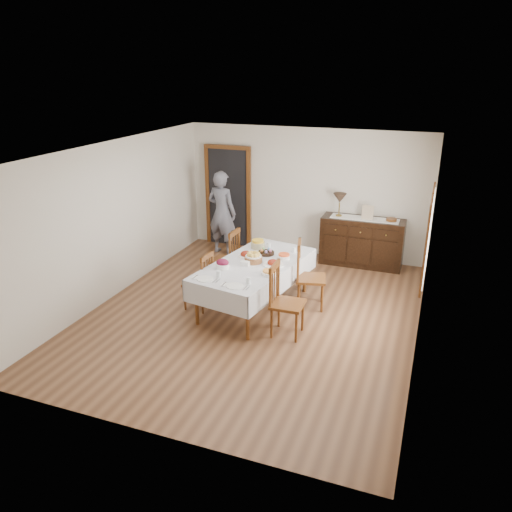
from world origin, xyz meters
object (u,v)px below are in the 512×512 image
(sideboard, at_px, (362,242))
(table_lamp, at_px, (340,199))
(chair_left_near, at_px, (201,281))
(person, at_px, (222,210))
(chair_right_near, at_px, (284,300))
(chair_right_far, at_px, (308,274))
(chair_left_far, at_px, (227,257))
(dining_table, at_px, (255,268))

(sideboard, xyz_separation_m, table_lamp, (-0.49, -0.01, 0.83))
(chair_left_near, xyz_separation_m, person, (-0.74, 2.50, 0.45))
(table_lamp, bearing_deg, chair_left_near, -119.92)
(chair_right_near, bearing_deg, chair_left_near, 76.66)
(chair_left_near, xyz_separation_m, chair_right_far, (1.59, 0.67, 0.08))
(sideboard, relative_size, table_lamp, 3.45)
(chair_left_far, distance_m, chair_right_near, 1.98)
(chair_right_far, xyz_separation_m, sideboard, (0.52, 2.17, -0.09))
(chair_left_near, bearing_deg, chair_left_far, -178.62)
(sideboard, bearing_deg, chair_left_near, -126.70)
(chair_left_near, relative_size, table_lamp, 2.09)
(table_lamp, bearing_deg, chair_left_far, -130.99)
(chair_right_near, bearing_deg, person, 37.31)
(dining_table, bearing_deg, chair_left_near, -146.44)
(dining_table, distance_m, chair_left_near, 0.89)
(chair_left_far, bearing_deg, dining_table, 51.88)
(chair_right_near, distance_m, person, 3.63)
(chair_right_near, bearing_deg, chair_left_far, 46.90)
(sideboard, height_order, table_lamp, table_lamp)
(chair_right_far, bearing_deg, person, 38.53)
(chair_left_far, bearing_deg, person, -150.34)
(chair_left_near, bearing_deg, chair_right_far, 116.23)
(dining_table, height_order, sideboard, sideboard)
(dining_table, relative_size, sideboard, 1.52)
(dining_table, bearing_deg, table_lamp, 81.61)
(chair_left_far, relative_size, chair_right_far, 0.94)
(chair_right_near, relative_size, person, 0.59)
(chair_left_far, bearing_deg, chair_right_far, 80.61)
(chair_left_near, xyz_separation_m, chair_left_far, (0.04, 1.00, 0.05))
(dining_table, relative_size, chair_left_far, 2.30)
(dining_table, xyz_separation_m, chair_left_near, (-0.80, -0.34, -0.20))
(chair_left_far, height_order, table_lamp, table_lamp)
(dining_table, relative_size, chair_right_near, 2.21)
(chair_left_far, relative_size, person, 0.56)
(sideboard, distance_m, person, 2.91)
(chair_left_far, height_order, chair_right_near, chair_right_near)
(chair_left_near, relative_size, person, 0.52)
(dining_table, bearing_deg, chair_right_far, 32.34)
(dining_table, xyz_separation_m, table_lamp, (0.83, 2.49, 0.63))
(chair_left_far, xyz_separation_m, table_lamp, (1.59, 1.83, 0.78))
(dining_table, bearing_deg, chair_left_far, 149.52)
(chair_left_near, height_order, person, person)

